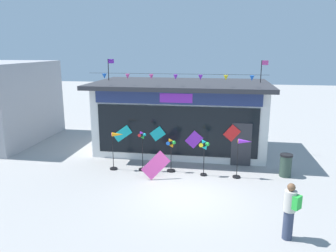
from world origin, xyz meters
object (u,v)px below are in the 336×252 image
object	(u,v)px
display_kite_on_ground	(156,165)
wind_spinner_center_right	(204,150)
wind_spinner_right	(243,149)
trash_bin	(286,165)
person_near_camera	(290,210)
wind_spinner_far_left	(116,145)
kite_shop_building	(181,115)
wind_spinner_left	(142,149)
wind_spinner_center_left	(171,151)

from	to	relation	value
display_kite_on_ground	wind_spinner_center_right	bearing A→B (deg)	19.10
wind_spinner_right	trash_bin	size ratio (longest dim) A/B	1.74
person_near_camera	trash_bin	world-z (taller)	person_near_camera
wind_spinner_right	trash_bin	world-z (taller)	wind_spinner_right
wind_spinner_center_right	wind_spinner_far_left	bearing A→B (deg)	178.34
kite_shop_building	person_near_camera	xyz separation A→B (m)	(4.02, -8.03, -0.95)
wind_spinner_left	wind_spinner_right	bearing A→B (deg)	-2.65
wind_spinner_left	kite_shop_building	bearing A→B (deg)	69.25
wind_spinner_far_left	wind_spinner_left	size ratio (longest dim) A/B	0.96
wind_spinner_left	trash_bin	world-z (taller)	wind_spinner_left
display_kite_on_ground	wind_spinner_far_left	bearing A→B (deg)	158.00
wind_spinner_center_right	trash_bin	xyz separation A→B (m)	(3.41, 0.48, -0.65)
wind_spinner_center_left	display_kite_on_ground	world-z (taller)	wind_spinner_center_left
person_near_camera	display_kite_on_ground	size ratio (longest dim) A/B	1.51
kite_shop_building	trash_bin	xyz separation A→B (m)	(4.81, -3.16, -1.34)
wind_spinner_left	wind_spinner_center_right	bearing A→B (deg)	-4.25
person_near_camera	kite_shop_building	bearing A→B (deg)	-112.69
trash_bin	wind_spinner_left	bearing A→B (deg)	-177.40
kite_shop_building	display_kite_on_ground	bearing A→B (deg)	-97.03
kite_shop_building	wind_spinner_right	size ratio (longest dim) A/B	5.19
person_near_camera	display_kite_on_ground	distance (m)	5.89
wind_spinner_center_right	display_kite_on_ground	size ratio (longest dim) A/B	1.43
wind_spinner_far_left	wind_spinner_center_right	xyz separation A→B (m)	(3.86, -0.11, -0.00)
wind_spinner_far_left	wind_spinner_left	world-z (taller)	wind_spinner_left
wind_spinner_left	display_kite_on_ground	world-z (taller)	wind_spinner_left
wind_spinner_center_left	wind_spinner_right	distance (m)	3.04
wind_spinner_center_left	trash_bin	world-z (taller)	wind_spinner_center_left
wind_spinner_center_right	wind_spinner_right	size ratio (longest dim) A/B	0.94
display_kite_on_ground	wind_spinner_left	bearing A→B (deg)	131.55
wind_spinner_left	display_kite_on_ground	distance (m)	1.22
wind_spinner_right	display_kite_on_ground	size ratio (longest dim) A/B	1.52
wind_spinner_far_left	wind_spinner_center_left	world-z (taller)	wind_spinner_far_left
wind_spinner_center_right	display_kite_on_ground	bearing A→B (deg)	-160.90
wind_spinner_left	wind_spinner_right	size ratio (longest dim) A/B	1.06
wind_spinner_right	trash_bin	xyz separation A→B (m)	(1.83, 0.48, -0.75)
wind_spinner_far_left	wind_spinner_center_left	size ratio (longest dim) A/B	1.14
trash_bin	display_kite_on_ground	size ratio (longest dim) A/B	0.87
kite_shop_building	display_kite_on_ground	size ratio (longest dim) A/B	7.88
person_near_camera	trash_bin	xyz separation A→B (m)	(0.79, 4.87, -0.39)
wind_spinner_left	person_near_camera	distance (m)	7.03
wind_spinner_center_right	display_kite_on_ground	xyz separation A→B (m)	(-1.93, -0.67, -0.55)
wind_spinner_center_left	person_near_camera	distance (m)	6.16
wind_spinner_left	wind_spinner_center_left	distance (m)	1.27
wind_spinner_far_left	kite_shop_building	bearing A→B (deg)	55.05
wind_spinner_center_right	display_kite_on_ground	distance (m)	2.12
kite_shop_building	wind_spinner_center_left	size ratio (longest dim) A/B	5.82
kite_shop_building	wind_spinner_left	size ratio (longest dim) A/B	4.90
wind_spinner_left	person_near_camera	size ratio (longest dim) A/B	1.06
wind_spinner_right	wind_spinner_far_left	bearing A→B (deg)	178.85
wind_spinner_left	person_near_camera	xyz separation A→B (m)	(5.32, -4.59, -0.09)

